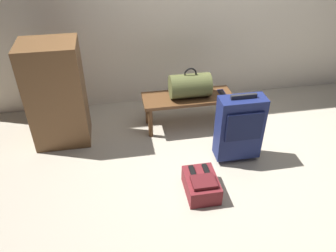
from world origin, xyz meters
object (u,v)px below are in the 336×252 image
(bench, at_px, (188,101))
(side_cabinet, at_px, (56,95))
(cell_phone, at_px, (222,93))
(backpack_maroon, at_px, (201,185))
(duffel_bag_olive, at_px, (190,86))
(suitcase_upright_navy, at_px, (239,127))

(bench, distance_m, side_cabinet, 1.39)
(cell_phone, distance_m, side_cabinet, 1.77)
(backpack_maroon, bearing_deg, duffel_bag_olive, 83.19)
(cell_phone, xyz_separation_m, backpack_maroon, (-0.50, -1.07, -0.30))
(cell_phone, bearing_deg, duffel_bag_olive, -179.11)
(suitcase_upright_navy, bearing_deg, duffel_bag_olive, 117.52)
(suitcase_upright_navy, relative_size, backpack_maroon, 1.95)
(backpack_maroon, bearing_deg, cell_phone, 64.97)
(side_cabinet, bearing_deg, bench, 0.24)
(duffel_bag_olive, height_order, backpack_maroon, duffel_bag_olive)
(cell_phone, xyz_separation_m, suitcase_upright_navy, (-0.03, -0.66, -0.01))
(cell_phone, height_order, suitcase_upright_navy, suitcase_upright_navy)
(bench, height_order, cell_phone, cell_phone)
(bench, relative_size, suitcase_upright_navy, 1.35)
(suitcase_upright_navy, bearing_deg, cell_phone, 87.39)
(cell_phone, xyz_separation_m, side_cabinet, (-1.77, -0.01, 0.16))
(bench, xyz_separation_m, cell_phone, (0.39, 0.01, 0.06))
(duffel_bag_olive, bearing_deg, side_cabinet, -179.76)
(suitcase_upright_navy, relative_size, side_cabinet, 0.67)
(cell_phone, height_order, backpack_maroon, cell_phone)
(cell_phone, height_order, side_cabinet, side_cabinet)
(duffel_bag_olive, distance_m, side_cabinet, 1.39)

